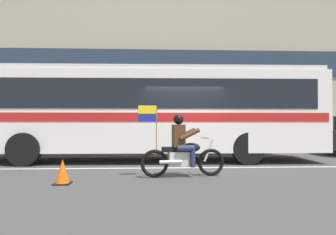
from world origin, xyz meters
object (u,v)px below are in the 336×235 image
Objects in this scene: motorcycle_with_rider at (182,150)px; fire_hydrant at (289,141)px; traffic_cone at (63,172)px; transit_bus at (145,108)px.

motorcycle_with_rider is 2.91× the size of fire_hydrant.
motorcycle_with_rider reaches higher than traffic_cone.
traffic_cone is at bearing -140.56° from fire_hydrant.
motorcycle_with_rider is (1.00, -3.31, -1.22)m from transit_bus.
motorcycle_with_rider is at bearing -73.15° from transit_bus.
traffic_cone is at bearing -112.66° from transit_bus.
transit_bus is 6.91m from fire_hydrant.
transit_bus reaches higher than traffic_cone.
fire_hydrant reaches higher than traffic_cone.
fire_hydrant is at bearing 47.55° from motorcycle_with_rider.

